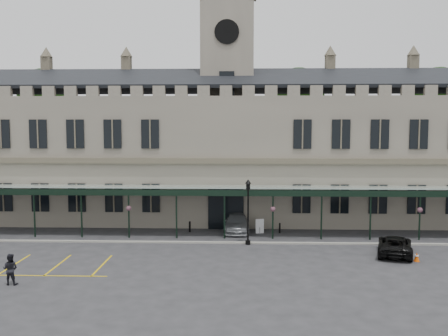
{
  "coord_description": "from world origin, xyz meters",
  "views": [
    {
      "loc": [
        1.37,
        -33.59,
        9.56
      ],
      "look_at": [
        0.0,
        6.0,
        6.0
      ],
      "focal_mm": 40.0,
      "sensor_mm": 36.0,
      "label": 1
    }
  ],
  "objects_px": {
    "sign_board": "(260,226)",
    "car_van": "(395,245)",
    "station_building": "(227,154)",
    "traffic_cone": "(417,257)",
    "person_b": "(10,269)",
    "clock_tower": "(228,87)",
    "lamp_post_mid": "(248,206)",
    "car_taxi": "(237,223)"
  },
  "relations": [
    {
      "from": "station_building",
      "to": "traffic_cone",
      "type": "height_order",
      "value": "station_building"
    },
    {
      "from": "traffic_cone",
      "to": "person_b",
      "type": "height_order",
      "value": "person_b"
    },
    {
      "from": "car_taxi",
      "to": "car_van",
      "type": "relative_size",
      "value": 1.06
    },
    {
      "from": "lamp_post_mid",
      "to": "car_van",
      "type": "distance_m",
      "value": 11.26
    },
    {
      "from": "traffic_cone",
      "to": "car_taxi",
      "type": "relative_size",
      "value": 0.12
    },
    {
      "from": "station_building",
      "to": "car_van",
      "type": "relative_size",
      "value": 11.93
    },
    {
      "from": "sign_board",
      "to": "car_taxi",
      "type": "distance_m",
      "value": 2.14
    },
    {
      "from": "traffic_cone",
      "to": "car_taxi",
      "type": "height_order",
      "value": "car_taxi"
    },
    {
      "from": "clock_tower",
      "to": "car_van",
      "type": "xyz_separation_m",
      "value": [
        12.6,
        -13.5,
        -12.41
      ]
    },
    {
      "from": "car_van",
      "to": "person_b",
      "type": "bearing_deg",
      "value": 33.26
    },
    {
      "from": "lamp_post_mid",
      "to": "car_van",
      "type": "xyz_separation_m",
      "value": [
        10.68,
        -2.68,
        -2.38
      ]
    },
    {
      "from": "clock_tower",
      "to": "person_b",
      "type": "xyz_separation_m",
      "value": [
        -12.31,
        -21.14,
        -12.17
      ]
    },
    {
      "from": "sign_board",
      "to": "car_van",
      "type": "bearing_deg",
      "value": -49.28
    },
    {
      "from": "sign_board",
      "to": "person_b",
      "type": "bearing_deg",
      "value": -150.86
    },
    {
      "from": "lamp_post_mid",
      "to": "traffic_cone",
      "type": "distance_m",
      "value": 12.77
    },
    {
      "from": "car_van",
      "to": "clock_tower",
      "type": "bearing_deg",
      "value": -30.78
    },
    {
      "from": "lamp_post_mid",
      "to": "car_taxi",
      "type": "height_order",
      "value": "lamp_post_mid"
    },
    {
      "from": "station_building",
      "to": "person_b",
      "type": "distance_m",
      "value": 25.01
    },
    {
      "from": "clock_tower",
      "to": "sign_board",
      "type": "height_order",
      "value": "clock_tower"
    },
    {
      "from": "car_van",
      "to": "lamp_post_mid",
      "type": "bearing_deg",
      "value": 2.13
    },
    {
      "from": "traffic_cone",
      "to": "sign_board",
      "type": "relative_size",
      "value": 0.5
    },
    {
      "from": "station_building",
      "to": "person_b",
      "type": "bearing_deg",
      "value": -120.32
    },
    {
      "from": "clock_tower",
      "to": "sign_board",
      "type": "distance_m",
      "value": 14.51
    },
    {
      "from": "sign_board",
      "to": "person_b",
      "type": "distance_m",
      "value": 21.03
    },
    {
      "from": "station_building",
      "to": "sign_board",
      "type": "xyz_separation_m",
      "value": [
        3.0,
        -6.65,
        -5.85
      ]
    },
    {
      "from": "car_taxi",
      "to": "car_van",
      "type": "distance_m",
      "value": 13.82
    },
    {
      "from": "car_taxi",
      "to": "car_van",
      "type": "xyz_separation_m",
      "value": [
        11.6,
        -7.51,
        -0.07
      ]
    },
    {
      "from": "car_taxi",
      "to": "traffic_cone",
      "type": "bearing_deg",
      "value": -36.26
    },
    {
      "from": "clock_tower",
      "to": "traffic_cone",
      "type": "xyz_separation_m",
      "value": [
        13.57,
        -15.26,
        -12.8
      ]
    },
    {
      "from": "car_van",
      "to": "person_b",
      "type": "xyz_separation_m",
      "value": [
        -24.91,
        -7.64,
        0.24
      ]
    },
    {
      "from": "car_taxi",
      "to": "sign_board",
      "type": "bearing_deg",
      "value": -20.28
    },
    {
      "from": "station_building",
      "to": "car_van",
      "type": "height_order",
      "value": "station_building"
    },
    {
      "from": "person_b",
      "to": "sign_board",
      "type": "bearing_deg",
      "value": -136.69
    },
    {
      "from": "sign_board",
      "to": "car_taxi",
      "type": "relative_size",
      "value": 0.24
    },
    {
      "from": "sign_board",
      "to": "car_van",
      "type": "distance_m",
      "value": 11.74
    },
    {
      "from": "clock_tower",
      "to": "person_b",
      "type": "distance_m",
      "value": 27.33
    },
    {
      "from": "sign_board",
      "to": "clock_tower",
      "type": "bearing_deg",
      "value": 99.91
    },
    {
      "from": "sign_board",
      "to": "car_van",
      "type": "relative_size",
      "value": 0.25
    },
    {
      "from": "station_building",
      "to": "car_van",
      "type": "xyz_separation_m",
      "value": [
        12.6,
        -13.42,
        -5.77
      ]
    },
    {
      "from": "traffic_cone",
      "to": "sign_board",
      "type": "height_order",
      "value": "sign_board"
    },
    {
      "from": "car_van",
      "to": "person_b",
      "type": "relative_size",
      "value": 2.69
    },
    {
      "from": "car_taxi",
      "to": "person_b",
      "type": "bearing_deg",
      "value": -131.19
    }
  ]
}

